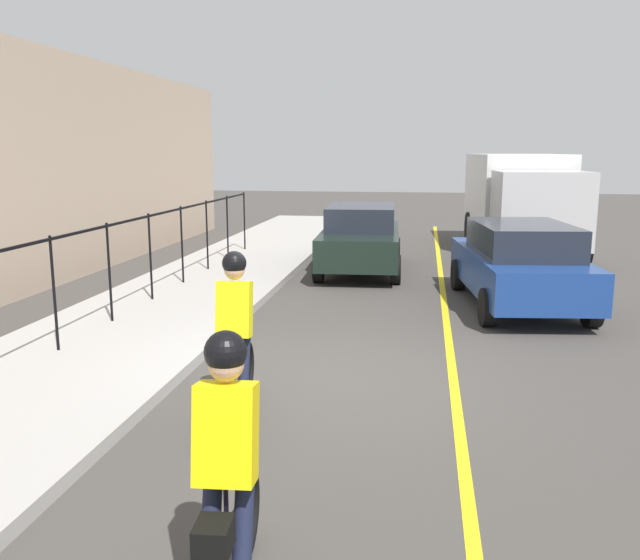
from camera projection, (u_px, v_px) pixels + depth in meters
name	position (u px, v px, depth m)	size (l,w,h in m)	color
ground_plane	(327.00, 379.00, 8.54)	(80.00, 80.00, 0.00)	#433F3C
lane_line_centre	(454.00, 385.00, 8.30)	(36.00, 0.12, 0.01)	yellow
sidewalk	(79.00, 360.00, 9.04)	(40.00, 3.20, 0.15)	#A8A49F
iron_fence	(82.00, 258.00, 9.84)	(18.08, 0.04, 1.60)	black
cyclist_lead	(235.00, 335.00, 7.20)	(1.71, 0.38, 1.83)	black
cyclist_follow	(228.00, 477.00, 4.07)	(1.71, 0.38, 1.83)	black
patrol_sedan	(519.00, 263.00, 12.34)	(4.58, 2.33, 1.58)	navy
parked_sedan_rear	(361.00, 237.00, 16.08)	(4.47, 2.08, 1.58)	black
box_truck_background	(520.00, 198.00, 19.14)	(6.83, 2.84, 2.78)	silver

